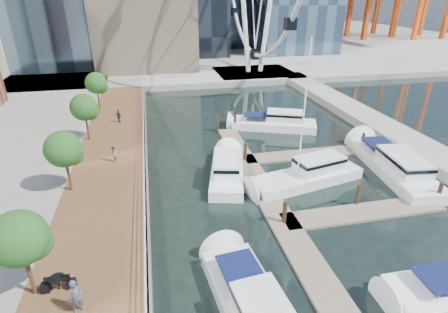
% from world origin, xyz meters
% --- Properties ---
extents(boardwalk, '(6.00, 60.00, 1.00)m').
position_xyz_m(boardwalk, '(-9.00, 15.00, 0.50)').
color(boardwalk, brown).
rests_on(boardwalk, ground).
extents(seawall, '(0.25, 60.00, 1.00)m').
position_xyz_m(seawall, '(-6.00, 15.00, 0.50)').
color(seawall, '#595954').
rests_on(seawall, ground).
extents(land_far, '(200.00, 114.00, 1.00)m').
position_xyz_m(land_far, '(0.00, 102.00, 0.50)').
color(land_far, gray).
rests_on(land_far, ground).
extents(breakwater, '(4.00, 60.00, 1.00)m').
position_xyz_m(breakwater, '(20.00, 20.00, 0.50)').
color(breakwater, gray).
rests_on(breakwater, ground).
extents(pier, '(14.00, 12.00, 1.00)m').
position_xyz_m(pier, '(14.00, 52.00, 0.50)').
color(pier, gray).
rests_on(pier, ground).
extents(railing, '(0.10, 60.00, 1.05)m').
position_xyz_m(railing, '(-6.10, 15.00, 1.52)').
color(railing, white).
rests_on(railing, boardwalk).
extents(floating_docks, '(16.00, 34.00, 2.60)m').
position_xyz_m(floating_docks, '(7.97, 9.98, 0.49)').
color(floating_docks, '#6D6051').
rests_on(floating_docks, ground).
extents(street_trees, '(2.60, 42.60, 4.60)m').
position_xyz_m(street_trees, '(-11.40, 14.00, 4.29)').
color(street_trees, '#3F2B1C').
rests_on(street_trees, ground).
extents(pedestrian_near, '(0.76, 0.61, 1.80)m').
position_xyz_m(pedestrian_near, '(-9.13, 2.40, 1.90)').
color(pedestrian_near, '#454E5C').
rests_on(pedestrian_near, boardwalk).
extents(pedestrian_mid, '(0.59, 0.75, 1.54)m').
position_xyz_m(pedestrian_mid, '(-8.64, 18.19, 1.77)').
color(pedestrian_mid, '#826259').
rests_on(pedestrian_mid, boardwalk).
extents(pedestrian_far, '(0.89, 0.82, 1.47)m').
position_xyz_m(pedestrian_far, '(-8.74, 28.54, 1.73)').
color(pedestrian_far, '#343A41').
rests_on(pedestrian_far, boardwalk).
extents(moored_yachts, '(20.55, 37.33, 11.50)m').
position_xyz_m(moored_yachts, '(7.07, 11.71, 0.00)').
color(moored_yachts, silver).
rests_on(moored_yachts, ground).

